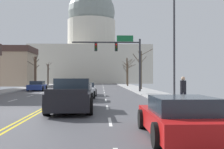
% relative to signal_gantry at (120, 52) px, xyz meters
% --- Properties ---
extents(ground, '(20.00, 180.00, 0.20)m').
position_rel_signal_gantry_xyz_m(ground, '(-5.34, -17.87, -4.69)').
color(ground, '#49494E').
extents(signal_gantry, '(7.91, 0.41, 6.44)m').
position_rel_signal_gantry_xyz_m(signal_gantry, '(0.00, 0.00, 0.00)').
color(signal_gantry, '#28282D').
rests_on(signal_gantry, ground).
extents(street_lamp_right, '(2.05, 0.24, 8.43)m').
position_rel_signal_gantry_xyz_m(street_lamp_right, '(2.62, -12.94, 0.36)').
color(street_lamp_right, '#333338').
rests_on(street_lamp_right, ground).
extents(capitol_building, '(35.22, 23.06, 32.34)m').
position_rel_signal_gantry_xyz_m(capitol_building, '(-5.34, 57.11, 6.15)').
color(capitol_building, beige).
rests_on(capitol_building, ground).
extents(sedan_near_00, '(2.25, 4.74, 1.24)m').
position_rel_signal_gantry_xyz_m(sedan_near_00, '(-3.73, -4.97, -4.13)').
color(sedan_near_00, silver).
rests_on(sedan_near_00, ground).
extents(sedan_near_01, '(2.17, 4.40, 1.28)m').
position_rel_signal_gantry_xyz_m(sedan_near_01, '(-3.77, -10.70, -4.11)').
color(sedan_near_01, '#9EA3A8').
rests_on(sedan_near_01, ground).
extents(pickup_truck_near_02, '(2.36, 5.64, 1.67)m').
position_rel_signal_gantry_xyz_m(pickup_truck_near_02, '(-3.74, -17.40, -3.96)').
color(pickup_truck_near_02, black).
rests_on(pickup_truck_near_02, ground).
extents(sedan_near_03, '(2.09, 4.34, 1.18)m').
position_rel_signal_gantry_xyz_m(sedan_near_03, '(0.10, -24.09, -4.15)').
color(sedan_near_03, '#B71414').
rests_on(sedan_near_03, ground).
extents(sedan_oncoming_00, '(2.18, 4.48, 1.28)m').
position_rel_signal_gantry_xyz_m(sedan_oncoming_00, '(-10.58, 4.92, -4.11)').
color(sedan_oncoming_00, navy).
rests_on(sedan_oncoming_00, ground).
extents(sedan_oncoming_01, '(2.02, 4.69, 1.26)m').
position_rel_signal_gantry_xyz_m(sedan_oncoming_01, '(-6.92, 15.75, -4.11)').
color(sedan_oncoming_01, silver).
rests_on(sedan_oncoming_01, ground).
extents(sedan_oncoming_02, '(2.11, 4.61, 1.12)m').
position_rel_signal_gantry_xyz_m(sedan_oncoming_02, '(-10.60, 28.08, -4.18)').
color(sedan_oncoming_02, navy).
rests_on(sedan_oncoming_02, ground).
extents(sedan_oncoming_03, '(2.14, 4.36, 1.18)m').
position_rel_signal_gantry_xyz_m(sedan_oncoming_03, '(-10.65, 39.90, -4.16)').
color(sedan_oncoming_03, '#6B6056').
rests_on(sedan_oncoming_03, ground).
extents(flank_building_00, '(13.07, 8.52, 7.96)m').
position_rel_signal_gantry_xyz_m(flank_building_00, '(-22.65, 26.03, -0.69)').
color(flank_building_00, tan).
rests_on(flank_building_00, ground).
extents(bare_tree_00, '(2.45, 1.54, 4.96)m').
position_rel_signal_gantry_xyz_m(bare_tree_00, '(2.71, 19.67, -2.11)').
color(bare_tree_00, '#4C3D2D').
rests_on(bare_tree_00, ground).
extents(bare_tree_02, '(2.39, 2.16, 6.06)m').
position_rel_signal_gantry_xyz_m(bare_tree_02, '(3.64, 31.41, -1.31)').
color(bare_tree_02, '#4C3D2D').
rests_on(bare_tree_02, ground).
extents(bare_tree_03, '(1.49, 1.54, 4.94)m').
position_rel_signal_gantry_xyz_m(bare_tree_03, '(-13.63, 28.38, -2.17)').
color(bare_tree_03, '#423328').
rests_on(bare_tree_03, ground).
extents(bare_tree_04, '(2.80, 1.43, 5.59)m').
position_rel_signal_gantry_xyz_m(bare_tree_04, '(3.28, 6.80, -1.82)').
color(bare_tree_04, '#4C3D2D').
rests_on(bare_tree_04, ground).
extents(bare_tree_05, '(2.30, 2.10, 5.76)m').
position_rel_signal_gantry_xyz_m(bare_tree_05, '(-14.14, 18.86, -1.71)').
color(bare_tree_05, '#423328').
rests_on(bare_tree_05, ground).
extents(pedestrian_00, '(0.35, 0.34, 1.64)m').
position_rel_signal_gantry_xyz_m(pedestrian_00, '(2.38, -16.65, -3.66)').
color(pedestrian_00, black).
rests_on(pedestrian_00, ground).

